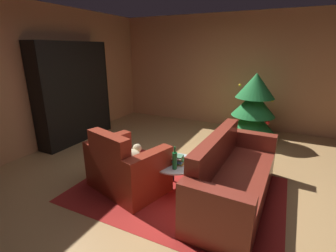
{
  "coord_description": "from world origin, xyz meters",
  "views": [
    {
      "loc": [
        1.2,
        -3.0,
        1.92
      ],
      "look_at": [
        -0.29,
        0.06,
        0.82
      ],
      "focal_mm": 25.99,
      "sensor_mm": 36.0,
      "label": 1
    }
  ],
  "objects_px": {
    "bookshelf_unit": "(79,92)",
    "bottle_on_table": "(175,160)",
    "couch_red": "(233,179)",
    "coffee_table": "(175,165)",
    "book_stack_on_table": "(177,159)",
    "decorated_tree": "(254,107)",
    "armchair_red": "(126,168)"
  },
  "relations": [
    {
      "from": "couch_red",
      "to": "coffee_table",
      "type": "xyz_separation_m",
      "value": [
        -0.79,
        -0.09,
        0.06
      ]
    },
    {
      "from": "armchair_red",
      "to": "book_stack_on_table",
      "type": "distance_m",
      "value": 0.73
    },
    {
      "from": "bookshelf_unit",
      "to": "armchair_red",
      "type": "height_order",
      "value": "bookshelf_unit"
    },
    {
      "from": "book_stack_on_table",
      "to": "bottle_on_table",
      "type": "height_order",
      "value": "bottle_on_table"
    },
    {
      "from": "bottle_on_table",
      "to": "bookshelf_unit",
      "type": "bearing_deg",
      "value": 157.29
    },
    {
      "from": "coffee_table",
      "to": "armchair_red",
      "type": "bearing_deg",
      "value": -153.22
    },
    {
      "from": "couch_red",
      "to": "book_stack_on_table",
      "type": "height_order",
      "value": "couch_red"
    },
    {
      "from": "armchair_red",
      "to": "couch_red",
      "type": "distance_m",
      "value": 1.45
    },
    {
      "from": "bookshelf_unit",
      "to": "book_stack_on_table",
      "type": "relative_size",
      "value": 9.32
    },
    {
      "from": "armchair_red",
      "to": "decorated_tree",
      "type": "relative_size",
      "value": 0.83
    },
    {
      "from": "bookshelf_unit",
      "to": "armchair_red",
      "type": "bearing_deg",
      "value": -31.86
    },
    {
      "from": "couch_red",
      "to": "bottle_on_table",
      "type": "height_order",
      "value": "couch_red"
    },
    {
      "from": "book_stack_on_table",
      "to": "bottle_on_table",
      "type": "relative_size",
      "value": 0.71
    },
    {
      "from": "bookshelf_unit",
      "to": "couch_red",
      "type": "xyz_separation_m",
      "value": [
        3.5,
        -0.91,
        -0.72
      ]
    },
    {
      "from": "bookshelf_unit",
      "to": "bottle_on_table",
      "type": "relative_size",
      "value": 6.59
    },
    {
      "from": "coffee_table",
      "to": "decorated_tree",
      "type": "xyz_separation_m",
      "value": [
        0.69,
        2.48,
        0.39
      ]
    },
    {
      "from": "bottle_on_table",
      "to": "couch_red",
      "type": "bearing_deg",
      "value": 19.43
    },
    {
      "from": "couch_red",
      "to": "coffee_table",
      "type": "distance_m",
      "value": 0.79
    },
    {
      "from": "couch_red",
      "to": "coffee_table",
      "type": "height_order",
      "value": "couch_red"
    },
    {
      "from": "bookshelf_unit",
      "to": "decorated_tree",
      "type": "relative_size",
      "value": 1.42
    },
    {
      "from": "bookshelf_unit",
      "to": "couch_red",
      "type": "relative_size",
      "value": 1.01
    },
    {
      "from": "coffee_table",
      "to": "bottle_on_table",
      "type": "xyz_separation_m",
      "value": [
        0.07,
        -0.16,
        0.16
      ]
    },
    {
      "from": "bookshelf_unit",
      "to": "coffee_table",
      "type": "bearing_deg",
      "value": -20.3
    },
    {
      "from": "couch_red",
      "to": "decorated_tree",
      "type": "height_order",
      "value": "decorated_tree"
    },
    {
      "from": "bookshelf_unit",
      "to": "armchair_red",
      "type": "relative_size",
      "value": 1.71
    },
    {
      "from": "coffee_table",
      "to": "book_stack_on_table",
      "type": "bearing_deg",
      "value": -13.01
    },
    {
      "from": "coffee_table",
      "to": "bottle_on_table",
      "type": "relative_size",
      "value": 2.1
    },
    {
      "from": "coffee_table",
      "to": "book_stack_on_table",
      "type": "xyz_separation_m",
      "value": [
        0.04,
        -0.01,
        0.1
      ]
    },
    {
      "from": "coffee_table",
      "to": "bottle_on_table",
      "type": "distance_m",
      "value": 0.24
    },
    {
      "from": "armchair_red",
      "to": "book_stack_on_table",
      "type": "xyz_separation_m",
      "value": [
        0.65,
        0.3,
        0.15
      ]
    },
    {
      "from": "bookshelf_unit",
      "to": "coffee_table",
      "type": "relative_size",
      "value": 3.13
    },
    {
      "from": "bottle_on_table",
      "to": "book_stack_on_table",
      "type": "bearing_deg",
      "value": 101.51
    }
  ]
}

